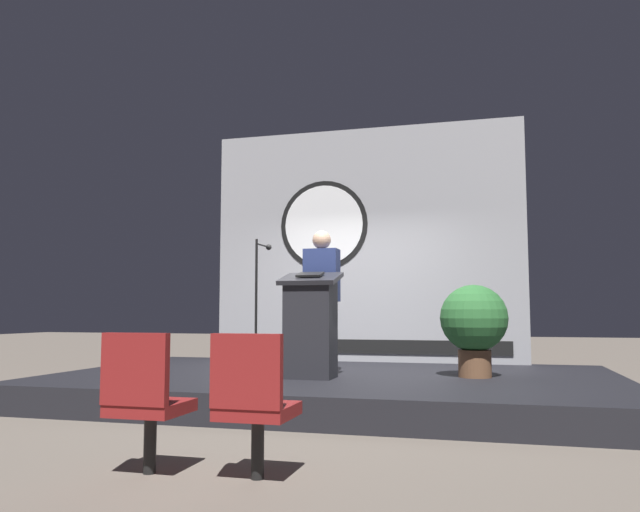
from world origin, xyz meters
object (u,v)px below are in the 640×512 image
object	(u,v)px
speaker_person	(322,300)
potted_plant	(474,322)
microphone_stand	(258,328)
podium	(310,326)
audience_chair_left	(253,399)
audience_chair_right	(145,396)

from	to	relation	value
speaker_person	potted_plant	distance (m)	1.75
potted_plant	microphone_stand	bearing A→B (deg)	-164.01
podium	audience_chair_left	distance (m)	3.07
speaker_person	microphone_stand	bearing A→B (deg)	-135.19
audience_chair_right	audience_chair_left	bearing A→B (deg)	4.40
speaker_person	audience_chair_right	world-z (taller)	speaker_person
podium	potted_plant	bearing A→B (deg)	18.12
microphone_stand	potted_plant	size ratio (longest dim) A/B	1.49
potted_plant	audience_chair_left	size ratio (longest dim) A/B	1.15
audience_chair_left	speaker_person	bearing A→B (deg)	98.21
speaker_person	microphone_stand	xyz separation A→B (m)	(-0.58, -0.58, -0.32)
audience_chair_left	podium	bearing A→B (deg)	99.48
podium	audience_chair_left	size ratio (longest dim) A/B	1.31
potted_plant	podium	bearing A→B (deg)	-161.88
microphone_stand	potted_plant	world-z (taller)	microphone_stand
speaker_person	audience_chair_left	xyz separation A→B (m)	(0.50, -3.49, -0.66)
podium	potted_plant	size ratio (longest dim) A/B	1.14
speaker_person	audience_chair_left	size ratio (longest dim) A/B	1.89
podium	microphone_stand	xyz separation A→B (m)	(-0.58, -0.10, -0.03)
audience_chair_left	audience_chair_right	world-z (taller)	same
speaker_person	microphone_stand	world-z (taller)	speaker_person
speaker_person	audience_chair_left	bearing A→B (deg)	-81.79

